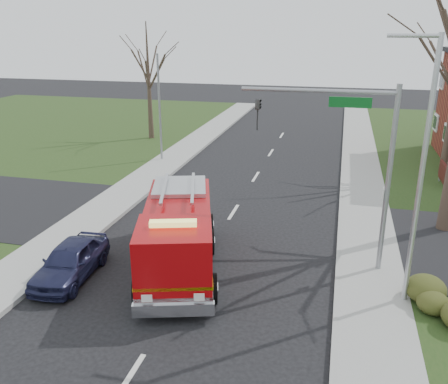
# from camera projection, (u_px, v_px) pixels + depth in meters

# --- Properties ---
(ground) EXTENTS (120.00, 120.00, 0.00)m
(ground) POSITION_uv_depth(u_px,v_px,m) (197.00, 270.00, 17.59)
(ground) COLOR black
(ground) RESTS_ON ground
(sidewalk_right) EXTENTS (2.40, 80.00, 0.15)m
(sidewalk_right) POSITION_uv_depth(u_px,v_px,m) (371.00, 289.00, 16.15)
(sidewalk_right) COLOR gray
(sidewalk_right) RESTS_ON ground
(sidewalk_left) EXTENTS (2.40, 80.00, 0.15)m
(sidewalk_left) POSITION_uv_depth(u_px,v_px,m) (49.00, 250.00, 18.99)
(sidewalk_left) COLOR gray
(sidewalk_left) RESTS_ON ground
(health_center_sign) EXTENTS (0.12, 2.00, 1.40)m
(health_center_sign) POSITION_uv_depth(u_px,v_px,m) (443.00, 173.00, 26.35)
(health_center_sign) COLOR #43120F
(health_center_sign) RESTS_ON ground
(bare_tree_left) EXTENTS (4.50, 4.50, 9.00)m
(bare_tree_left) POSITION_uv_depth(u_px,v_px,m) (148.00, 68.00, 36.39)
(bare_tree_left) COLOR #372821
(bare_tree_left) RESTS_ON ground
(traffic_signal_mast) EXTENTS (5.29, 0.18, 6.80)m
(traffic_signal_mast) POSITION_uv_depth(u_px,v_px,m) (353.00, 145.00, 16.23)
(traffic_signal_mast) COLOR gray
(traffic_signal_mast) RESTS_ON ground
(streetlight_pole) EXTENTS (1.48, 0.16, 8.40)m
(streetlight_pole) POSITION_uv_depth(u_px,v_px,m) (420.00, 169.00, 14.01)
(streetlight_pole) COLOR #B7BABF
(streetlight_pole) RESTS_ON ground
(utility_pole_far) EXTENTS (0.14, 0.14, 7.00)m
(utility_pole_far) POSITION_uv_depth(u_px,v_px,m) (160.00, 109.00, 30.84)
(utility_pole_far) COLOR gray
(utility_pole_far) RESTS_ON ground
(fire_engine) EXTENTS (4.40, 7.51, 2.87)m
(fire_engine) POSITION_uv_depth(u_px,v_px,m) (178.00, 237.00, 17.24)
(fire_engine) COLOR #A0070A
(fire_engine) RESTS_ON ground
(parked_car_maroon) EXTENTS (1.81, 4.01, 1.33)m
(parked_car_maroon) POSITION_uv_depth(u_px,v_px,m) (70.00, 261.00, 16.84)
(parked_car_maroon) COLOR #1C1F3F
(parked_car_maroon) RESTS_ON ground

